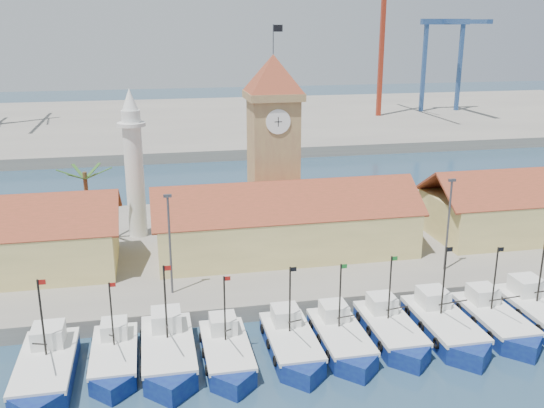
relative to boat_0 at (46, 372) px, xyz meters
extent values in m
plane|color=#1D394E|center=(21.32, -2.02, -0.82)|extent=(400.00, 400.00, 0.00)
cube|color=gray|center=(21.32, 21.98, -0.07)|extent=(140.00, 32.00, 1.50)
cube|color=gray|center=(21.32, 107.98, 0.18)|extent=(240.00, 80.00, 2.00)
cube|color=navy|center=(0.00, 0.42, -0.28)|extent=(3.74, 8.47, 1.93)
cube|color=navy|center=(0.00, -3.81, -0.28)|extent=(3.74, 3.74, 1.93)
cube|color=silver|center=(0.00, 0.42, 0.68)|extent=(3.82, 8.71, 0.37)
cube|color=silver|center=(0.00, 2.54, 1.54)|extent=(2.25, 2.35, 1.50)
cylinder|color=black|center=(0.00, 0.96, 3.67)|extent=(0.15, 0.15, 5.99)
cube|color=#A5140F|center=(0.27, 0.96, 6.46)|extent=(0.53, 0.02, 0.37)
cube|color=navy|center=(4.65, 1.34, -0.36)|extent=(3.23, 7.32, 1.66)
cube|color=navy|center=(4.65, -2.32, -0.36)|extent=(3.23, 3.23, 1.66)
cube|color=silver|center=(4.65, 1.34, 0.47)|extent=(3.30, 7.52, 0.32)
cube|color=silver|center=(4.65, 3.17, 1.21)|extent=(1.94, 2.03, 1.29)
cylinder|color=black|center=(4.65, 1.80, 3.06)|extent=(0.13, 0.13, 5.17)
cube|color=#A5140F|center=(4.88, 1.80, 5.46)|extent=(0.46, 0.02, 0.32)
cube|color=navy|center=(8.57, 1.13, -0.28)|extent=(3.76, 8.50, 1.93)
cube|color=navy|center=(8.57, -3.12, -0.28)|extent=(3.75, 3.75, 1.93)
cube|color=silver|center=(8.57, 1.13, 0.68)|extent=(3.83, 8.73, 0.38)
cube|color=silver|center=(8.57, 3.26, 1.54)|extent=(2.25, 2.36, 1.50)
cylinder|color=black|center=(8.57, 1.67, 3.69)|extent=(0.15, 0.15, 6.01)
cube|color=#A5140F|center=(8.83, 1.67, 6.48)|extent=(0.54, 0.02, 0.38)
cube|color=navy|center=(12.84, 0.30, -0.34)|extent=(3.34, 7.55, 1.72)
cube|color=navy|center=(12.84, -3.48, -0.34)|extent=(3.34, 3.34, 1.72)
cube|color=silver|center=(12.84, 0.30, 0.52)|extent=(3.40, 7.76, 0.33)
cube|color=silver|center=(12.84, 2.19, 1.28)|extent=(2.00, 2.10, 1.33)
cylinder|color=black|center=(12.84, 0.78, 3.19)|extent=(0.13, 0.13, 5.34)
cube|color=#A5140F|center=(13.08, 0.78, 5.67)|extent=(0.48, 0.02, 0.33)
cube|color=navy|center=(17.86, 0.55, -0.33)|extent=(3.44, 7.78, 1.77)
cube|color=navy|center=(17.86, -3.34, -0.33)|extent=(3.44, 3.44, 1.77)
cube|color=silver|center=(17.86, 0.55, 0.56)|extent=(3.51, 7.99, 0.34)
cube|color=silver|center=(17.86, 2.49, 1.34)|extent=(2.06, 2.16, 1.38)
cylinder|color=black|center=(17.86, 1.04, 3.31)|extent=(0.14, 0.14, 5.50)
cube|color=black|center=(18.10, 1.04, 5.86)|extent=(0.49, 0.02, 0.34)
cube|color=navy|center=(21.83, 0.54, -0.33)|extent=(3.39, 7.67, 1.74)
cube|color=navy|center=(21.83, -3.30, -0.33)|extent=(3.39, 3.39, 1.74)
cube|color=silver|center=(21.83, 0.54, 0.54)|extent=(3.46, 7.89, 0.34)
cube|color=silver|center=(21.83, 2.46, 1.31)|extent=(2.04, 2.13, 1.36)
cylinder|color=black|center=(21.83, 1.02, 3.25)|extent=(0.14, 0.14, 5.43)
cube|color=#197226|center=(22.07, 1.02, 5.77)|extent=(0.48, 0.02, 0.34)
cube|color=navy|center=(26.11, 1.00, -0.33)|extent=(3.45, 7.80, 1.77)
cube|color=navy|center=(26.11, -2.90, -0.33)|extent=(3.45, 3.45, 1.77)
cube|color=silver|center=(26.11, 1.00, 0.56)|extent=(3.52, 8.02, 0.34)
cube|color=silver|center=(26.11, 2.95, 1.35)|extent=(2.07, 2.17, 1.38)
cylinder|color=black|center=(26.11, 1.49, 3.32)|extent=(0.14, 0.14, 5.52)
cube|color=#197226|center=(26.36, 1.49, 5.88)|extent=(0.49, 0.02, 0.34)
cube|color=navy|center=(30.55, 0.66, -0.29)|extent=(3.72, 8.41, 1.91)
cube|color=navy|center=(30.55, -3.55, -0.29)|extent=(3.72, 3.72, 1.91)
cube|color=silver|center=(30.55, 0.66, 0.67)|extent=(3.79, 8.65, 0.37)
cube|color=silver|center=(30.55, 2.76, 1.52)|extent=(2.23, 2.34, 1.49)
cylinder|color=black|center=(30.55, 1.19, 3.64)|extent=(0.15, 0.15, 5.95)
cube|color=black|center=(30.82, 1.19, 6.41)|extent=(0.53, 0.02, 0.37)
cube|color=navy|center=(35.12, 0.75, -0.31)|extent=(3.52, 7.98, 1.81)
cube|color=navy|center=(35.12, -3.24, -0.31)|extent=(3.52, 3.52, 1.81)
cube|color=silver|center=(35.12, 0.75, 0.59)|extent=(3.59, 8.20, 0.35)
cube|color=silver|center=(35.12, 2.74, 1.40)|extent=(2.11, 2.22, 1.41)
cylinder|color=black|center=(35.12, 1.25, 3.41)|extent=(0.14, 0.14, 5.64)
cube|color=black|center=(35.37, 1.25, 6.03)|extent=(0.50, 0.02, 0.35)
cube|color=navy|center=(39.53, 0.99, -0.27)|extent=(3.84, 8.69, 1.98)
cube|color=silver|center=(39.53, 0.99, 0.72)|extent=(3.92, 8.93, 0.38)
cube|color=silver|center=(39.53, 3.16, 1.60)|extent=(2.30, 2.41, 1.54)
cylinder|color=black|center=(39.53, 1.54, 3.79)|extent=(0.15, 0.15, 6.15)
cube|color=#E7D27F|center=(21.32, 17.98, 2.93)|extent=(26.00, 10.00, 4.50)
cube|color=#9B3C27|center=(21.32, 15.48, 6.68)|extent=(27.04, 5.13, 3.21)
cube|color=#9B3C27|center=(21.32, 20.48, 6.68)|extent=(27.04, 5.13, 3.21)
cube|color=tan|center=(21.32, 23.98, 8.18)|extent=(5.00, 5.00, 15.00)
cube|color=tan|center=(21.32, 23.98, 16.08)|extent=(5.80, 5.80, 0.80)
pyramid|color=#9B3C27|center=(21.32, 23.98, 18.38)|extent=(5.80, 5.80, 4.00)
cylinder|color=white|center=(21.32, 21.43, 13.68)|extent=(2.60, 0.15, 2.60)
cube|color=black|center=(21.32, 21.35, 13.68)|extent=(0.08, 0.02, 1.00)
cube|color=black|center=(21.32, 21.35, 13.68)|extent=(0.80, 0.02, 0.08)
cylinder|color=#3F3F44|center=(21.32, 23.98, 21.88)|extent=(0.10, 0.10, 3.00)
cube|color=black|center=(21.82, 23.98, 22.98)|extent=(1.00, 0.03, 0.70)
cylinder|color=silver|center=(6.32, 25.98, 7.68)|extent=(2.00, 2.00, 14.00)
cylinder|color=silver|center=(6.32, 25.98, 13.18)|extent=(3.00, 3.00, 0.40)
cone|color=silver|center=(6.32, 25.98, 15.78)|extent=(1.80, 1.80, 2.40)
cylinder|color=brown|center=(1.32, 23.98, 4.68)|extent=(0.44, 0.44, 8.00)
cube|color=#2A551D|center=(2.72, 23.98, 8.48)|extent=(2.80, 0.35, 1.18)
cube|color=#2A551D|center=(2.02, 25.19, 8.48)|extent=(1.71, 2.60, 1.18)
cube|color=#2A551D|center=(0.62, 25.19, 8.48)|extent=(1.71, 2.60, 1.18)
cube|color=#2A551D|center=(-0.08, 23.98, 8.48)|extent=(2.80, 0.35, 1.18)
cube|color=#2A551D|center=(0.62, 22.76, 8.48)|extent=(1.71, 2.60, 1.18)
cube|color=#2A551D|center=(2.02, 22.76, 8.48)|extent=(1.71, 2.60, 1.18)
cylinder|color=#3F3F44|center=(9.32, 9.98, 5.18)|extent=(0.20, 0.20, 9.00)
cube|color=#3F3F44|center=(9.32, 9.98, 9.58)|extent=(0.70, 0.25, 0.25)
cylinder|color=#3F3F44|center=(35.32, 9.98, 5.18)|extent=(0.20, 0.20, 9.00)
cube|color=#3F3F44|center=(35.32, 9.98, 9.58)|extent=(0.70, 0.25, 0.25)
cube|color=maroon|center=(64.58, 102.98, 20.51)|extent=(1.00, 1.00, 38.65)
cube|color=navy|center=(78.32, 107.98, 12.18)|extent=(0.90, 0.90, 22.00)
cube|color=navy|center=(88.32, 107.98, 12.18)|extent=(0.90, 0.90, 22.00)
cube|color=navy|center=(83.32, 107.98, 23.68)|extent=(13.00, 1.40, 1.40)
cube|color=navy|center=(83.32, 97.98, 23.68)|extent=(1.40, 22.00, 1.00)
camera|label=1|loc=(8.07, -39.73, 23.60)|focal=40.00mm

